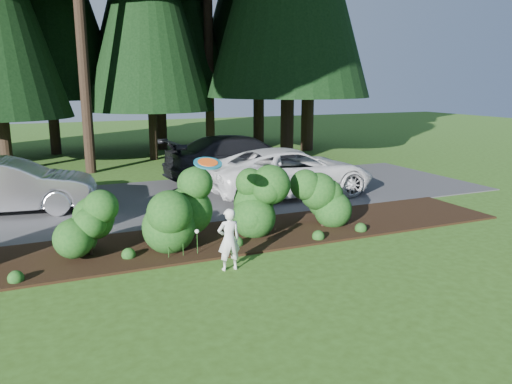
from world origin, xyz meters
TOP-DOWN VIEW (x-y plane):
  - ground at (0.00, 0.00)m, footprint 80.00×80.00m
  - mulch_bed at (0.00, 3.25)m, footprint 16.00×2.50m
  - driveway at (0.00, 7.50)m, footprint 22.00×6.00m
  - shrub_row at (0.77, 3.14)m, footprint 6.53×1.60m
  - lily_cluster at (-0.30, 2.40)m, footprint 0.69×0.09m
  - car_silver_wagon at (-3.64, 7.63)m, footprint 4.65×2.23m
  - car_white_suv at (4.31, 6.57)m, footprint 5.30×2.52m
  - car_dark_suv at (3.78, 9.24)m, footprint 5.75×2.71m
  - child at (0.32, 1.41)m, footprint 0.45×0.30m
  - frisbee at (0.01, 1.63)m, footprint 0.53×0.51m

SIDE VIEW (x-z plane):
  - ground at x=0.00m, z-range 0.00..0.00m
  - driveway at x=0.00m, z-range 0.00..0.03m
  - mulch_bed at x=0.00m, z-range 0.00..0.05m
  - lily_cluster at x=-0.30m, z-range 0.21..0.78m
  - child at x=0.32m, z-range 0.00..1.20m
  - car_white_suv at x=4.31m, z-range 0.03..1.49m
  - car_silver_wagon at x=-3.64m, z-range 0.03..1.50m
  - shrub_row at x=0.77m, z-range 0.00..1.61m
  - car_dark_suv at x=3.78m, z-range 0.03..1.65m
  - frisbee at x=0.01m, z-range 1.95..2.13m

